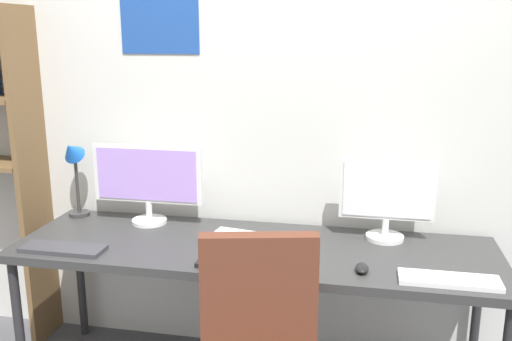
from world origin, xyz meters
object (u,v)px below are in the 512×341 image
at_px(laptop_closed, 242,240).
at_px(keyboard_left, 63,249).
at_px(keyboard_center, 243,263).
at_px(monitor_right, 387,196).
at_px(desk_lamp, 73,164).
at_px(keyboard_right, 449,280).
at_px(computer_mouse, 362,268).
at_px(monitor_left, 148,179).
at_px(desk, 254,256).

bearing_deg(laptop_closed, keyboard_left, -151.27).
xyz_separation_m(keyboard_left, keyboard_center, (0.84, 0.00, 0.00)).
distance_m(monitor_right, desk_lamp, 1.62).
relative_size(desk_lamp, keyboard_center, 1.12).
bearing_deg(laptop_closed, keyboard_center, -65.45).
bearing_deg(desk_lamp, monitor_right, -0.44).
relative_size(keyboard_right, computer_mouse, 4.11).
bearing_deg(desk_lamp, monitor_left, -1.70).
distance_m(keyboard_left, laptop_closed, 0.82).
bearing_deg(keyboard_center, monitor_right, 36.39).
xyz_separation_m(keyboard_center, keyboard_right, (0.84, 0.00, 0.00)).
bearing_deg(keyboard_right, monitor_right, 118.49).
height_order(desk, keyboard_right, keyboard_right).
bearing_deg(computer_mouse, desk, 158.62).
bearing_deg(keyboard_center, keyboard_left, 180.00).
bearing_deg(keyboard_right, desk, 164.69).
distance_m(keyboard_left, keyboard_right, 1.68).
height_order(desk_lamp, laptop_closed, desk_lamp).
bearing_deg(monitor_right, desk_lamp, 179.56).
distance_m(desk, keyboard_right, 0.87).
distance_m(keyboard_center, laptop_closed, 0.26).
height_order(desk, keyboard_center, keyboard_center).
bearing_deg(computer_mouse, monitor_right, 75.91).
xyz_separation_m(monitor_left, keyboard_center, (0.60, -0.44, -0.22)).
bearing_deg(monitor_left, keyboard_center, -36.40).
bearing_deg(computer_mouse, laptop_closed, 158.51).
xyz_separation_m(desk, laptop_closed, (-0.06, 0.03, 0.06)).
bearing_deg(keyboard_center, desk_lamp, 155.94).
relative_size(computer_mouse, laptop_closed, 0.30).
bearing_deg(keyboard_left, monitor_right, 17.07).
bearing_deg(monitor_left, laptop_closed, -19.13).
height_order(keyboard_right, computer_mouse, computer_mouse).
bearing_deg(keyboard_center, keyboard_right, 0.00).
xyz_separation_m(desk_lamp, keyboard_left, (0.18, -0.45, -0.28)).
bearing_deg(keyboard_right, keyboard_left, 180.00).
bearing_deg(keyboard_left, keyboard_right, 0.00).
bearing_deg(computer_mouse, monitor_left, 159.65).
distance_m(desk, monitor_left, 0.70).
distance_m(desk, monitor_right, 0.69).
height_order(monitor_left, keyboard_left, monitor_left).
bearing_deg(desk_lamp, keyboard_center, -24.06).
relative_size(desk, monitor_left, 3.86).
bearing_deg(monitor_left, monitor_right, -0.00).
distance_m(monitor_left, desk_lamp, 0.42).
relative_size(keyboard_center, keyboard_right, 1.00).
relative_size(monitor_right, computer_mouse, 4.66).
bearing_deg(desk, keyboard_center, -90.00).
bearing_deg(desk_lamp, computer_mouse, -15.47).
relative_size(desk_lamp, laptop_closed, 1.37).
height_order(keyboard_right, laptop_closed, laptop_closed).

